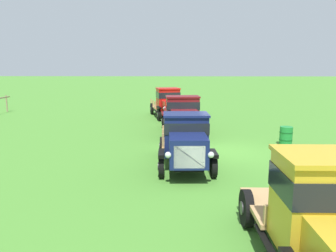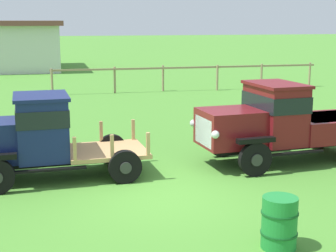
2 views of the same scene
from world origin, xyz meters
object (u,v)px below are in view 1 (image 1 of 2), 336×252
Objects in this scene: oil_drum_beside_row at (286,136)px; vintage_truck_second_in_line at (186,141)px; vintage_truck_foreground_near at (327,221)px; vintage_truck_far_side at (168,102)px; vintage_truck_midrow_center at (182,115)px.

vintage_truck_second_in_line is at bearing 129.65° from oil_drum_beside_row.
vintage_truck_second_in_line is at bearing 19.10° from vintage_truck_foreground_near.
vintage_truck_far_side is 6.00× the size of oil_drum_beside_row.
vintage_truck_foreground_near is 5.54× the size of oil_drum_beside_row.
vintage_truck_far_side is at bearing 9.59° from vintage_truck_midrow_center.
vintage_truck_far_side is at bearing 36.18° from oil_drum_beside_row.
vintage_truck_midrow_center is 5.75m from vintage_truck_far_side.
vintage_truck_midrow_center is (6.56, 0.10, -0.00)m from vintage_truck_second_in_line.
vintage_truck_midrow_center is at bearing 0.88° from vintage_truck_second_in_line.
vintage_truck_far_side reaches higher than oil_drum_beside_row.
vintage_truck_second_in_line is 0.86× the size of vintage_truck_far_side.
vintage_truck_midrow_center is at bearing 63.56° from oil_drum_beside_row.
vintage_truck_foreground_near is 18.92m from vintage_truck_far_side.
oil_drum_beside_row is at bearing -143.82° from vintage_truck_far_side.
vintage_truck_midrow_center is at bearing -170.41° from vintage_truck_far_side.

